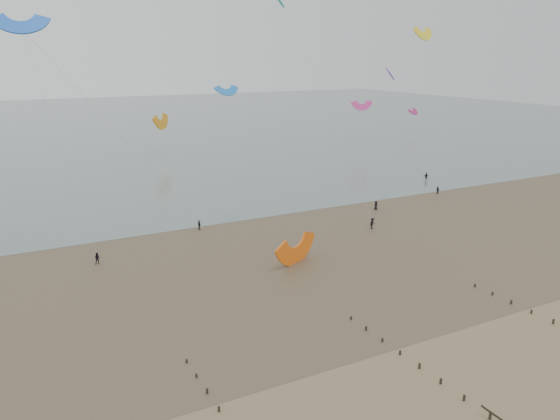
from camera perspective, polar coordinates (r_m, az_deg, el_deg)
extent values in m
plane|color=brown|center=(48.71, 11.87, -17.90)|extent=(500.00, 500.00, 0.00)
plane|color=#475654|center=(233.65, -21.19, 8.23)|extent=(500.00, 500.00, 0.00)
plane|color=#473A28|center=(75.74, -5.14, -4.92)|extent=(500.00, 500.00, 0.00)
ellipsoid|color=slate|center=(59.65, -16.54, -11.54)|extent=(23.60, 14.36, 0.01)
ellipsoid|color=slate|center=(83.23, 1.69, -2.92)|extent=(33.64, 18.32, 0.01)
ellipsoid|color=slate|center=(97.71, 21.24, -1.16)|extent=(19.65, 13.67, 0.01)
cube|color=black|center=(45.53, -6.40, -19.97)|extent=(0.16, 0.16, 0.54)
cube|color=black|center=(47.57, -7.63, -18.29)|extent=(0.16, 0.16, 0.51)
cube|color=black|center=(49.67, -8.73, -16.74)|extent=(0.16, 0.16, 0.48)
cube|color=black|center=(51.82, -9.73, -15.31)|extent=(0.16, 0.16, 0.45)
cube|color=black|center=(47.30, 21.11, -19.45)|extent=(0.16, 0.16, 0.65)
cube|color=black|center=(48.71, 18.69, -18.10)|extent=(0.16, 0.16, 0.62)
cube|color=black|center=(50.21, 16.45, -16.79)|extent=(0.16, 0.16, 0.59)
cube|color=black|center=(51.80, 14.37, -15.55)|extent=(0.16, 0.16, 0.57)
cube|color=black|center=(53.48, 12.44, -14.36)|extent=(0.16, 0.16, 0.54)
cube|color=black|center=(55.23, 10.65, -13.23)|extent=(0.16, 0.16, 0.51)
cube|color=black|center=(57.04, 8.99, -12.16)|extent=(0.16, 0.16, 0.48)
cube|color=black|center=(58.92, 7.44, -11.15)|extent=(0.16, 0.16, 0.45)
cube|color=black|center=(64.17, 26.66, -10.41)|extent=(0.16, 0.16, 0.57)
cube|color=black|center=(65.53, 24.79, -9.64)|extent=(0.16, 0.16, 0.54)
cube|color=black|center=(66.97, 23.01, -8.89)|extent=(0.16, 0.16, 0.51)
cube|color=black|center=(68.47, 21.32, -8.16)|extent=(0.16, 0.16, 0.48)
cube|color=black|center=(70.04, 19.70, -7.47)|extent=(0.16, 0.16, 0.45)
imported|color=black|center=(88.47, 9.63, -1.38)|extent=(1.34, 1.05, 1.83)
imported|color=black|center=(76.66, -18.52, -4.82)|extent=(0.87, 0.72, 1.62)
imported|color=black|center=(113.67, 16.14, 1.99)|extent=(0.64, 0.79, 1.53)
imported|color=black|center=(126.01, 15.03, 3.41)|extent=(1.55, 1.10, 1.61)
imported|color=black|center=(87.73, -8.43, -1.56)|extent=(0.48, 0.97, 1.59)
imported|color=black|center=(99.63, 9.99, 0.49)|extent=(0.63, 0.86, 1.62)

